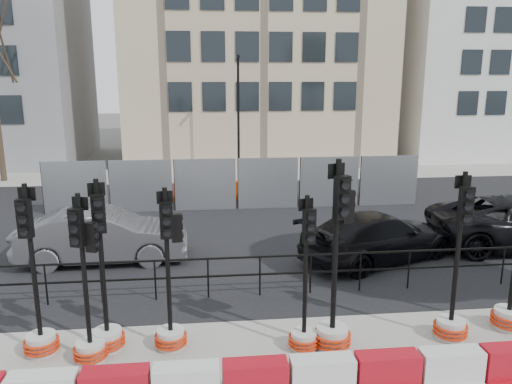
{
  "coord_description": "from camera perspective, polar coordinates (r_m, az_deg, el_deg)",
  "views": [
    {
      "loc": [
        -1.23,
        -9.57,
        5.07
      ],
      "look_at": [
        0.1,
        3.0,
        2.09
      ],
      "focal_mm": 35.0,
      "sensor_mm": 36.0,
      "label": 1
    }
  ],
  "objects": [
    {
      "name": "ground",
      "position": [
        10.9,
        1.17,
        -14.47
      ],
      "size": [
        120.0,
        120.0,
        0.0
      ],
      "primitive_type": "plane",
      "color": "#51514C",
      "rests_on": "ground"
    },
    {
      "name": "road",
      "position": [
        17.37,
        -1.72,
        -3.68
      ],
      "size": [
        40.0,
        14.0,
        0.03
      ],
      "primitive_type": "cube",
      "color": "black",
      "rests_on": "ground"
    },
    {
      "name": "sidewalk_far",
      "position": [
        26.09,
        -3.22,
        2.04
      ],
      "size": [
        40.0,
        4.0,
        0.02
      ],
      "primitive_type": "cube",
      "color": "gray",
      "rests_on": "ground"
    },
    {
      "name": "building_cream",
      "position": [
        31.96,
        -0.2,
        20.3
      ],
      "size": [
        15.0,
        10.06,
        18.0
      ],
      "color": "beige",
      "rests_on": "ground"
    },
    {
      "name": "building_white",
      "position": [
        36.56,
        25.01,
        16.66
      ],
      "size": [
        12.0,
        9.06,
        16.0
      ],
      "color": "silver",
      "rests_on": "ground"
    },
    {
      "name": "kerb_railing",
      "position": [
        11.69,
        0.45,
        -8.77
      ],
      "size": [
        18.0,
        0.04,
        1.0
      ],
      "color": "black",
      "rests_on": "ground"
    },
    {
      "name": "heras_fencing",
      "position": [
        20.01,
        -0.74,
        0.49
      ],
      "size": [
        14.33,
        1.72,
        2.0
      ],
      "color": "gray",
      "rests_on": "ground"
    },
    {
      "name": "lamp_post_far",
      "position": [
        24.68,
        -2.03,
        8.94
      ],
      "size": [
        0.12,
        0.56,
        6.0
      ],
      "color": "black",
      "rests_on": "ground"
    },
    {
      "name": "traffic_signal_a",
      "position": [
        10.24,
        -23.59,
        -13.37
      ],
      "size": [
        0.64,
        0.64,
        3.25
      ],
      "rotation": [
        0.0,
        0.0,
        -0.08
      ],
      "color": "silver",
      "rests_on": "ground"
    },
    {
      "name": "traffic_signal_b",
      "position": [
        9.66,
        -18.58,
        -14.07
      ],
      "size": [
        0.62,
        0.62,
        3.14
      ],
      "rotation": [
        0.0,
        0.0,
        -0.29
      ],
      "color": "silver",
      "rests_on": "ground"
    },
    {
      "name": "traffic_signal_c",
      "position": [
        9.96,
        -16.77,
        -13.48
      ],
      "size": [
        0.65,
        0.65,
        3.3
      ],
      "rotation": [
        0.0,
        0.0,
        0.24
      ],
      "color": "silver",
      "rests_on": "ground"
    },
    {
      "name": "traffic_signal_d",
      "position": [
        9.72,
        -9.76,
        -13.36
      ],
      "size": [
        0.62,
        0.62,
        3.13
      ],
      "rotation": [
        0.0,
        0.0,
        0.15
      ],
      "color": "silver",
      "rests_on": "ground"
    },
    {
      "name": "traffic_signal_e",
      "position": [
        9.64,
        5.57,
        -14.3
      ],
      "size": [
        0.59,
        0.59,
        3.01
      ],
      "rotation": [
        0.0,
        0.0,
        0.21
      ],
      "color": "silver",
      "rests_on": "ground"
    },
    {
      "name": "traffic_signal_f",
      "position": [
        9.63,
        8.93,
        -12.78
      ],
      "size": [
        0.72,
        0.72,
        3.65
      ],
      "rotation": [
        0.0,
        0.0,
        0.33
      ],
      "color": "silver",
      "rests_on": "ground"
    },
    {
      "name": "traffic_signal_g",
      "position": [
        10.63,
        21.58,
        -12.06
      ],
      "size": [
        0.66,
        0.66,
        3.35
      ],
      "rotation": [
        0.0,
        0.0,
        -0.02
      ],
      "color": "silver",
      "rests_on": "ground"
    },
    {
      "name": "traffic_signal_h",
      "position": [
        11.48,
        27.17,
        -10.53
      ],
      "size": [
        0.69,
        0.69,
        3.51
      ],
      "rotation": [
        0.0,
        0.0,
        -0.15
      ],
      "color": "silver",
      "rests_on": "ground"
    },
    {
      "name": "car_b",
      "position": [
        14.4,
        -17.05,
        -4.8
      ],
      "size": [
        1.87,
        4.66,
        1.51
      ],
      "primitive_type": "imported",
      "rotation": [
        0.0,
        0.0,
        1.6
      ],
      "color": "#48484D",
      "rests_on": "ground"
    },
    {
      "name": "car_c",
      "position": [
        14.33,
        13.83,
        -4.99
      ],
      "size": [
        5.27,
        6.06,
        1.36
      ],
      "primitive_type": "imported",
      "rotation": [
        0.0,
        0.0,
        1.97
      ],
      "color": "black",
      "rests_on": "ground"
    }
  ]
}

